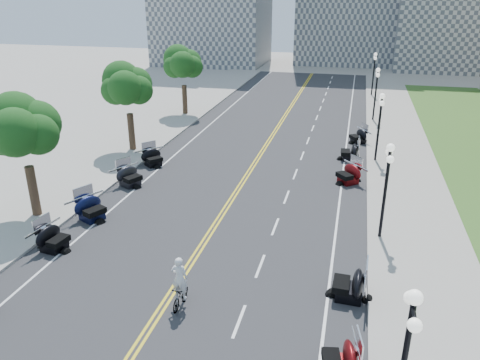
# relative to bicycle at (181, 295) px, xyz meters

# --- Properties ---
(ground) EXTENTS (160.00, 160.00, 0.00)m
(ground) POSITION_rel_bicycle_xyz_m (-0.67, 3.59, -0.48)
(ground) COLOR gray
(road) EXTENTS (16.00, 90.00, 0.01)m
(road) POSITION_rel_bicycle_xyz_m (-0.67, 13.59, -0.48)
(road) COLOR #333335
(road) RESTS_ON ground
(centerline_yellow_a) EXTENTS (0.12, 90.00, 0.00)m
(centerline_yellow_a) POSITION_rel_bicycle_xyz_m (-0.79, 13.59, -0.47)
(centerline_yellow_a) COLOR yellow
(centerline_yellow_a) RESTS_ON road
(centerline_yellow_b) EXTENTS (0.12, 90.00, 0.00)m
(centerline_yellow_b) POSITION_rel_bicycle_xyz_m (-0.55, 13.59, -0.47)
(centerline_yellow_b) COLOR yellow
(centerline_yellow_b) RESTS_ON road
(edge_line_north) EXTENTS (0.12, 90.00, 0.00)m
(edge_line_north) POSITION_rel_bicycle_xyz_m (5.73, 13.59, -0.47)
(edge_line_north) COLOR white
(edge_line_north) RESTS_ON road
(edge_line_south) EXTENTS (0.12, 90.00, 0.00)m
(edge_line_south) POSITION_rel_bicycle_xyz_m (-7.07, 13.59, -0.47)
(edge_line_south) COLOR white
(edge_line_south) RESTS_ON road
(lane_dash_5) EXTENTS (0.12, 2.00, 0.00)m
(lane_dash_5) POSITION_rel_bicycle_xyz_m (2.53, -0.41, -0.47)
(lane_dash_5) COLOR white
(lane_dash_5) RESTS_ON road
(lane_dash_6) EXTENTS (0.12, 2.00, 0.00)m
(lane_dash_6) POSITION_rel_bicycle_xyz_m (2.53, 3.59, -0.47)
(lane_dash_6) COLOR white
(lane_dash_6) RESTS_ON road
(lane_dash_7) EXTENTS (0.12, 2.00, 0.00)m
(lane_dash_7) POSITION_rel_bicycle_xyz_m (2.53, 7.59, -0.47)
(lane_dash_7) COLOR white
(lane_dash_7) RESTS_ON road
(lane_dash_8) EXTENTS (0.12, 2.00, 0.00)m
(lane_dash_8) POSITION_rel_bicycle_xyz_m (2.53, 11.59, -0.47)
(lane_dash_8) COLOR white
(lane_dash_8) RESTS_ON road
(lane_dash_9) EXTENTS (0.12, 2.00, 0.00)m
(lane_dash_9) POSITION_rel_bicycle_xyz_m (2.53, 15.59, -0.47)
(lane_dash_9) COLOR white
(lane_dash_9) RESTS_ON road
(lane_dash_10) EXTENTS (0.12, 2.00, 0.00)m
(lane_dash_10) POSITION_rel_bicycle_xyz_m (2.53, 19.59, -0.47)
(lane_dash_10) COLOR white
(lane_dash_10) RESTS_ON road
(lane_dash_11) EXTENTS (0.12, 2.00, 0.00)m
(lane_dash_11) POSITION_rel_bicycle_xyz_m (2.53, 23.59, -0.47)
(lane_dash_11) COLOR white
(lane_dash_11) RESTS_ON road
(lane_dash_12) EXTENTS (0.12, 2.00, 0.00)m
(lane_dash_12) POSITION_rel_bicycle_xyz_m (2.53, 27.59, -0.47)
(lane_dash_12) COLOR white
(lane_dash_12) RESTS_ON road
(lane_dash_13) EXTENTS (0.12, 2.00, 0.00)m
(lane_dash_13) POSITION_rel_bicycle_xyz_m (2.53, 31.59, -0.47)
(lane_dash_13) COLOR white
(lane_dash_13) RESTS_ON road
(lane_dash_14) EXTENTS (0.12, 2.00, 0.00)m
(lane_dash_14) POSITION_rel_bicycle_xyz_m (2.53, 35.59, -0.47)
(lane_dash_14) COLOR white
(lane_dash_14) RESTS_ON road
(lane_dash_15) EXTENTS (0.12, 2.00, 0.00)m
(lane_dash_15) POSITION_rel_bicycle_xyz_m (2.53, 39.59, -0.47)
(lane_dash_15) COLOR white
(lane_dash_15) RESTS_ON road
(lane_dash_16) EXTENTS (0.12, 2.00, 0.00)m
(lane_dash_16) POSITION_rel_bicycle_xyz_m (2.53, 43.59, -0.47)
(lane_dash_16) COLOR white
(lane_dash_16) RESTS_ON road
(lane_dash_17) EXTENTS (0.12, 2.00, 0.00)m
(lane_dash_17) POSITION_rel_bicycle_xyz_m (2.53, 47.59, -0.47)
(lane_dash_17) COLOR white
(lane_dash_17) RESTS_ON road
(lane_dash_18) EXTENTS (0.12, 2.00, 0.00)m
(lane_dash_18) POSITION_rel_bicycle_xyz_m (2.53, 51.59, -0.47)
(lane_dash_18) COLOR white
(lane_dash_18) RESTS_ON road
(lane_dash_19) EXTENTS (0.12, 2.00, 0.00)m
(lane_dash_19) POSITION_rel_bicycle_xyz_m (2.53, 55.59, -0.47)
(lane_dash_19) COLOR white
(lane_dash_19) RESTS_ON road
(sidewalk_north) EXTENTS (5.00, 90.00, 0.15)m
(sidewalk_north) POSITION_rel_bicycle_xyz_m (9.83, 13.59, -0.41)
(sidewalk_north) COLOR #9E9991
(sidewalk_north) RESTS_ON ground
(sidewalk_south) EXTENTS (5.00, 90.00, 0.15)m
(sidewalk_south) POSITION_rel_bicycle_xyz_m (-11.17, 13.59, -0.41)
(sidewalk_south) COLOR #9E9991
(sidewalk_south) RESTS_ON ground
(street_lamp_2) EXTENTS (0.50, 1.20, 4.90)m
(street_lamp_2) POSITION_rel_bicycle_xyz_m (7.93, 7.59, 2.12)
(street_lamp_2) COLOR black
(street_lamp_2) RESTS_ON sidewalk_north
(street_lamp_3) EXTENTS (0.50, 1.20, 4.90)m
(street_lamp_3) POSITION_rel_bicycle_xyz_m (7.93, 19.59, 2.12)
(street_lamp_3) COLOR black
(street_lamp_3) RESTS_ON sidewalk_north
(street_lamp_4) EXTENTS (0.50, 1.20, 4.90)m
(street_lamp_4) POSITION_rel_bicycle_xyz_m (7.93, 31.59, 2.12)
(street_lamp_4) COLOR black
(street_lamp_4) RESTS_ON sidewalk_north
(street_lamp_5) EXTENTS (0.50, 1.20, 4.90)m
(street_lamp_5) POSITION_rel_bicycle_xyz_m (7.93, 43.59, 2.12)
(street_lamp_5) COLOR black
(street_lamp_5) RESTS_ON sidewalk_north
(tree_2) EXTENTS (4.80, 4.80, 9.20)m
(tree_2) POSITION_rel_bicycle_xyz_m (-10.67, 5.59, 4.27)
(tree_2) COLOR #235619
(tree_2) RESTS_ON sidewalk_south
(tree_3) EXTENTS (4.80, 4.80, 9.20)m
(tree_3) POSITION_rel_bicycle_xyz_m (-10.67, 17.59, 4.27)
(tree_3) COLOR #235619
(tree_3) RESTS_ON sidewalk_south
(tree_4) EXTENTS (4.80, 4.80, 9.20)m
(tree_4) POSITION_rel_bicycle_xyz_m (-10.67, 29.59, 4.27)
(tree_4) COLOR #235619
(tree_4) RESTS_ON sidewalk_south
(motorcycle_n_4) EXTENTS (2.17, 2.17, 1.30)m
(motorcycle_n_4) POSITION_rel_bicycle_xyz_m (6.41, -2.17, 0.16)
(motorcycle_n_4) COLOR #590A0C
(motorcycle_n_4) RESTS_ON road
(motorcycle_n_5) EXTENTS (2.18, 2.18, 1.47)m
(motorcycle_n_5) POSITION_rel_bicycle_xyz_m (6.56, 2.13, 0.25)
(motorcycle_n_5) COLOR black
(motorcycle_n_5) RESTS_ON road
(motorcycle_n_8) EXTENTS (2.87, 2.87, 1.42)m
(motorcycle_n_8) POSITION_rel_bicycle_xyz_m (6.11, 14.84, 0.23)
(motorcycle_n_8) COLOR #590A0C
(motorcycle_n_8) RESTS_ON road
(motorcycle_n_9) EXTENTS (2.21, 2.21, 1.45)m
(motorcycle_n_9) POSITION_rel_bicycle_xyz_m (6.07, 19.46, 0.24)
(motorcycle_n_9) COLOR black
(motorcycle_n_9) RESTS_ON road
(motorcycle_n_10) EXTENTS (2.57, 2.57, 1.31)m
(motorcycle_n_10) POSITION_rel_bicycle_xyz_m (6.62, 23.96, 0.17)
(motorcycle_n_10) COLOR black
(motorcycle_n_10) RESTS_ON road
(motorcycle_s_5) EXTENTS (2.24, 2.24, 1.38)m
(motorcycle_s_5) POSITION_rel_bicycle_xyz_m (-7.56, 2.61, 0.21)
(motorcycle_s_5) COLOR black
(motorcycle_s_5) RESTS_ON road
(motorcycle_s_6) EXTENTS (2.82, 2.82, 1.47)m
(motorcycle_s_6) POSITION_rel_bicycle_xyz_m (-7.49, 6.00, 0.25)
(motorcycle_s_6) COLOR black
(motorcycle_s_6) RESTS_ON road
(motorcycle_s_7) EXTENTS (2.75, 2.75, 1.43)m
(motorcycle_s_7) POSITION_rel_bicycle_xyz_m (-7.63, 10.97, 0.23)
(motorcycle_s_7) COLOR black
(motorcycle_s_7) RESTS_ON road
(motorcycle_s_8) EXTENTS (2.75, 2.75, 1.36)m
(motorcycle_s_8) POSITION_rel_bicycle_xyz_m (-7.72, 14.81, 0.20)
(motorcycle_s_8) COLOR black
(motorcycle_s_8) RESTS_ON road
(bicycle) EXTENTS (0.46, 1.62, 0.97)m
(bicycle) POSITION_rel_bicycle_xyz_m (0.00, 0.00, 0.00)
(bicycle) COLOR #A51414
(bicycle) RESTS_ON road
(cyclist_rider) EXTENTS (0.68, 0.45, 1.87)m
(cyclist_rider) POSITION_rel_bicycle_xyz_m (0.00, 0.00, 1.42)
(cyclist_rider) COLOR white
(cyclist_rider) RESTS_ON bicycle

